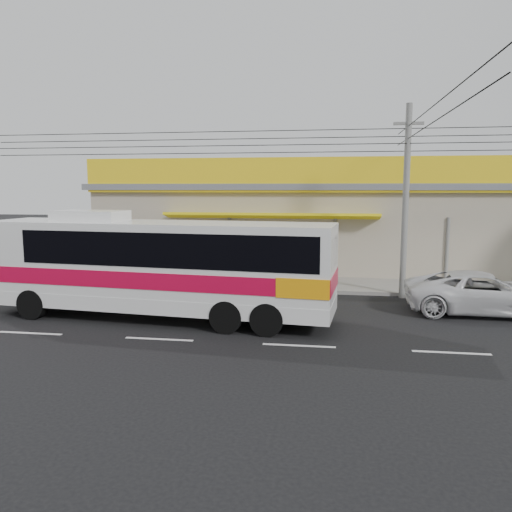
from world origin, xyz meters
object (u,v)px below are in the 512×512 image
Objects in this scene: coach_bus at (163,262)px; utility_pole at (408,139)px; motorbike_red at (57,262)px; white_car at (484,293)px; motorbike_dark at (42,270)px.

coach_bus is 0.34× the size of utility_pole.
motorbike_red is 19.34m from white_car.
utility_pole is (-2.41, 2.18, 5.43)m from white_car.
motorbike_red is 1.25× the size of motorbike_dark.
coach_bus is 2.25× the size of white_car.
white_car is 0.15× the size of utility_pole.
coach_bus is at bearing -121.26° from motorbike_red.
utility_pole is at bearing -88.81° from motorbike_red.
utility_pole is (8.23, 4.49, 4.26)m from coach_bus.
utility_pole is at bearing 49.25° from white_car.
coach_bus is at bearing -122.22° from motorbike_dark.
motorbike_dark is at bearing 82.92° from white_car.
motorbike_dark is at bearing -153.83° from motorbike_red.
coach_bus is 7.42× the size of motorbike_dark.
white_car is at bearing -42.10° from utility_pole.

